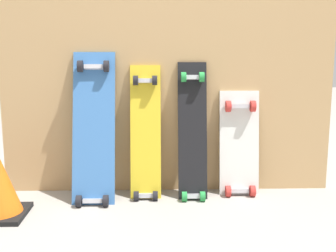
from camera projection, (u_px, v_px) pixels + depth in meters
ground_plane at (168, 192)px, 2.70m from camera, size 12.00×12.00×0.00m
plywood_wall_panel at (167, 54)px, 2.61m from camera, size 1.94×0.04×1.62m
skateboard_blue at (94, 133)px, 2.53m from camera, size 0.24×0.31×0.89m
skateboard_yellow at (146, 138)px, 2.59m from camera, size 0.17×0.21×0.82m
skateboard_black at (193, 137)px, 2.58m from camera, size 0.16×0.23×0.84m
skateboard_white at (239, 148)px, 2.64m from camera, size 0.23×0.17×0.67m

